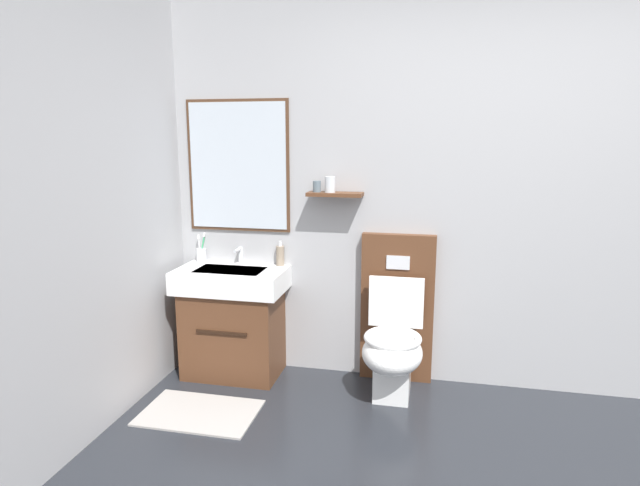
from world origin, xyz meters
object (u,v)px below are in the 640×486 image
soap_dispenser (280,255)px  toilet (395,335)px  toothbrush_cup (201,254)px  vanity_sink_left (233,319)px

soap_dispenser → toilet: bearing=-12.0°
toilet → toothbrush_cup: toilet is taller
vanity_sink_left → soap_dispenser: soap_dispenser is taller
vanity_sink_left → toilet: bearing=-0.7°
vanity_sink_left → toothbrush_cup: size_ratio=3.59×
vanity_sink_left → toothbrush_cup: bearing=152.6°
toothbrush_cup → soap_dispenser: toothbrush_cup is taller
vanity_sink_left → toothbrush_cup: (-0.28, 0.15, 0.41)m
vanity_sink_left → soap_dispenser: 0.54m
toilet → soap_dispenser: 0.94m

